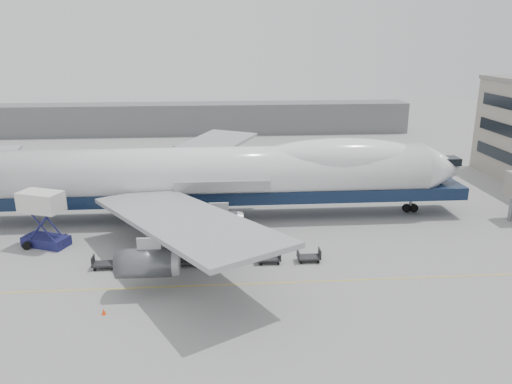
{
  "coord_description": "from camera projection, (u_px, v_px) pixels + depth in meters",
  "views": [
    {
      "loc": [
        0.55,
        -46.79,
        21.38
      ],
      "look_at": [
        4.67,
        6.0,
        5.04
      ],
      "focal_mm": 35.0,
      "sensor_mm": 36.0,
      "label": 1
    }
  ],
  "objects": [
    {
      "name": "ground",
      "position": [
        215.0,
        257.0,
        50.84
      ],
      "size": [
        260.0,
        260.0,
        0.0
      ],
      "primitive_type": "plane",
      "color": "gray",
      "rests_on": "ground"
    },
    {
      "name": "apron_line",
      "position": [
        215.0,
        285.0,
        45.12
      ],
      "size": [
        60.0,
        0.15,
        0.01
      ],
      "primitive_type": "cube",
      "color": "gold",
      "rests_on": "ground"
    },
    {
      "name": "hangar",
      "position": [
        172.0,
        119.0,
        115.74
      ],
      "size": [
        110.0,
        8.0,
        7.0
      ],
      "primitive_type": "cube",
      "color": "slate",
      "rests_on": "ground"
    },
    {
      "name": "airliner",
      "position": [
        219.0,
        174.0,
        60.66
      ],
      "size": [
        67.0,
        55.3,
        19.98
      ],
      "color": "white",
      "rests_on": "ground"
    },
    {
      "name": "catering_truck",
      "position": [
        43.0,
        215.0,
        52.78
      ],
      "size": [
        5.31,
        4.48,
        6.05
      ],
      "rotation": [
        0.0,
        0.0,
        -0.38
      ],
      "color": "navy",
      "rests_on": "ground"
    },
    {
      "name": "traffic_cone",
      "position": [
        104.0,
        312.0,
        40.3
      ],
      "size": [
        0.35,
        0.35,
        0.52
      ],
      "rotation": [
        0.0,
        0.0,
        0.4
      ],
      "color": "#FF460D",
      "rests_on": "ground"
    },
    {
      "name": "dolly_0",
      "position": [
        105.0,
        263.0,
        48.33
      ],
      "size": [
        2.3,
        1.35,
        1.3
      ],
      "color": "#2D2D30",
      "rests_on": "ground"
    },
    {
      "name": "dolly_1",
      "position": [
        147.0,
        262.0,
        48.63
      ],
      "size": [
        2.3,
        1.35,
        1.3
      ],
      "color": "#2D2D30",
      "rests_on": "ground"
    },
    {
      "name": "dolly_2",
      "position": [
        188.0,
        260.0,
        48.92
      ],
      "size": [
        2.3,
        1.35,
        1.3
      ],
      "color": "#2D2D30",
      "rests_on": "ground"
    },
    {
      "name": "dolly_3",
      "position": [
        229.0,
        259.0,
        49.22
      ],
      "size": [
        2.3,
        1.35,
        1.3
      ],
      "color": "#2D2D30",
      "rests_on": "ground"
    },
    {
      "name": "dolly_4",
      "position": [
        269.0,
        258.0,
        49.52
      ],
      "size": [
        2.3,
        1.35,
        1.3
      ],
      "color": "#2D2D30",
      "rests_on": "ground"
    },
    {
      "name": "dolly_5",
      "position": [
        309.0,
        256.0,
        49.82
      ],
      "size": [
        2.3,
        1.35,
        1.3
      ],
      "color": "#2D2D30",
      "rests_on": "ground"
    }
  ]
}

